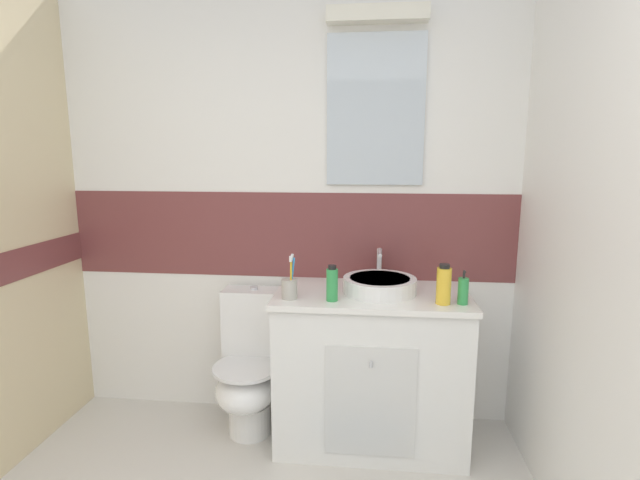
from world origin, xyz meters
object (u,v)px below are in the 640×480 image
toothbrush_cup (290,288)px  mouthwash_bottle (444,285)px  shampoo_bottle_tall (332,284)px  toilet (250,368)px  sink_basin (380,284)px  soap_dispenser (463,291)px

toothbrush_cup → mouthwash_bottle: (0.76, -0.00, 0.04)m
shampoo_bottle_tall → mouthwash_bottle: mouthwash_bottle is taller
toilet → sink_basin: bearing=-2.4°
sink_basin → mouthwash_bottle: bearing=-27.8°
sink_basin → mouthwash_bottle: sink_basin is taller
toothbrush_cup → shampoo_bottle_tall: (0.22, -0.01, 0.03)m
toothbrush_cup → sink_basin: bearing=19.0°
soap_dispenser → mouthwash_bottle: bearing=-176.9°
toothbrush_cup → shampoo_bottle_tall: size_ratio=1.26×
mouthwash_bottle → shampoo_bottle_tall: bearing=-179.1°
sink_basin → toilet: sink_basin is taller
soap_dispenser → shampoo_bottle_tall: bearing=-178.8°
soap_dispenser → toilet: bearing=170.5°
shampoo_bottle_tall → mouthwash_bottle: bearing=0.9°
toilet → mouthwash_bottle: mouthwash_bottle is taller
mouthwash_bottle → sink_basin: bearing=152.2°
toilet → soap_dispenser: soap_dispenser is taller
toilet → soap_dispenser: (1.11, -0.19, 0.54)m
sink_basin → soap_dispenser: bearing=-21.3°
toothbrush_cup → soap_dispenser: bearing=0.0°
toilet → toothbrush_cup: size_ratio=3.57×
sink_basin → shampoo_bottle_tall: sink_basin is taller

